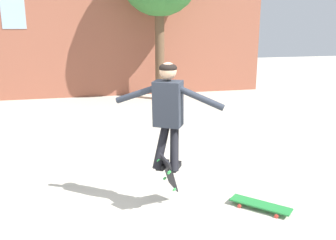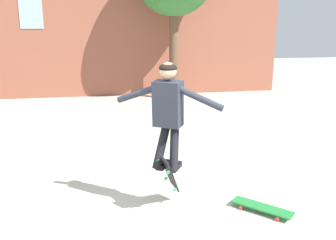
{
  "view_description": "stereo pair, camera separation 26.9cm",
  "coord_description": "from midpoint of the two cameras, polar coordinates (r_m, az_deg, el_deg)",
  "views": [
    {
      "loc": [
        -0.48,
        -3.81,
        2.45
      ],
      "look_at": [
        0.57,
        0.57,
        1.26
      ],
      "focal_mm": 40.0,
      "sensor_mm": 36.0,
      "label": 1
    },
    {
      "loc": [
        -0.21,
        -3.86,
        2.45
      ],
      "look_at": [
        0.57,
        0.57,
        1.26
      ],
      "focal_mm": 40.0,
      "sensor_mm": 36.0,
      "label": 2
    }
  ],
  "objects": [
    {
      "name": "ground_plane",
      "position": [
        4.56,
        -7.33,
        -17.77
      ],
      "size": [
        40.0,
        40.0,
        0.0
      ],
      "primitive_type": "plane",
      "color": "beige"
    },
    {
      "name": "building_backdrop",
      "position": [
        12.77,
        -12.17,
        14.64
      ],
      "size": [
        12.3,
        0.52,
        5.82
      ],
      "color": "#93513D",
      "rests_on": "ground_plane"
    },
    {
      "name": "skateboard_flipping",
      "position": [
        4.95,
        -1.37,
        -8.2
      ],
      "size": [
        0.37,
        0.69,
        0.75
      ],
      "rotation": [
        0.0,
        0.0,
        1.14
      ],
      "color": "black"
    },
    {
      "name": "skater",
      "position": [
        4.62,
        -1.66,
        1.87
      ],
      "size": [
        1.24,
        0.81,
        1.37
      ],
      "rotation": [
        0.0,
        0.0,
        1.02
      ],
      "color": "#282D38"
    },
    {
      "name": "skateboard_resting",
      "position": [
        5.25,
        12.47,
        -12.5
      ],
      "size": [
        0.72,
        0.74,
        0.08
      ],
      "rotation": [
        0.0,
        0.0,
        5.48
      ],
      "color": "#237F38",
      "rests_on": "ground_plane"
    }
  ]
}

